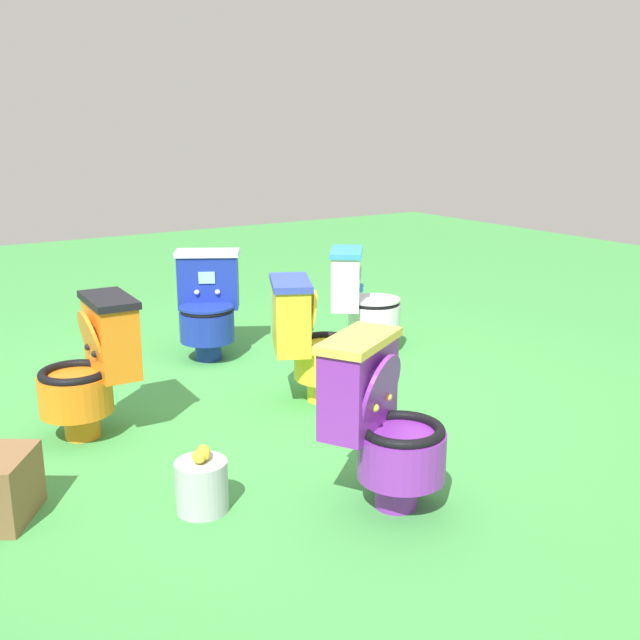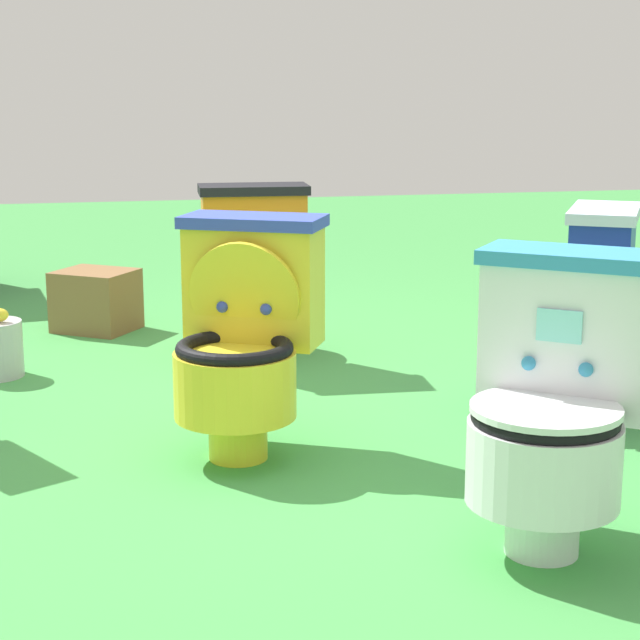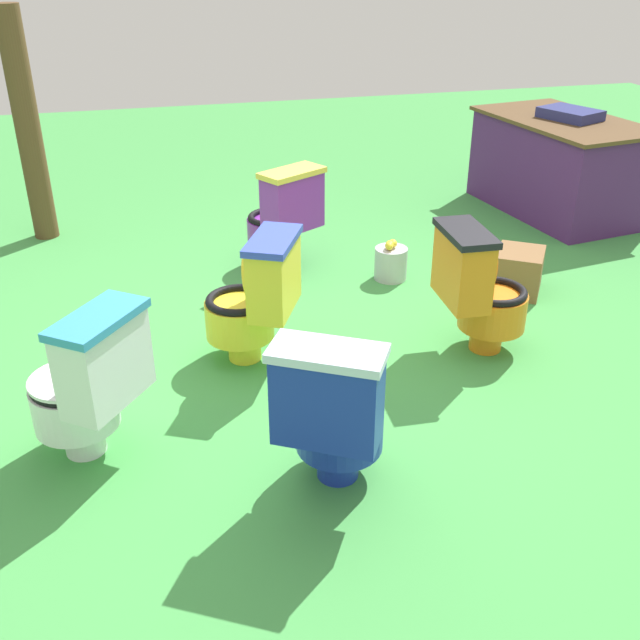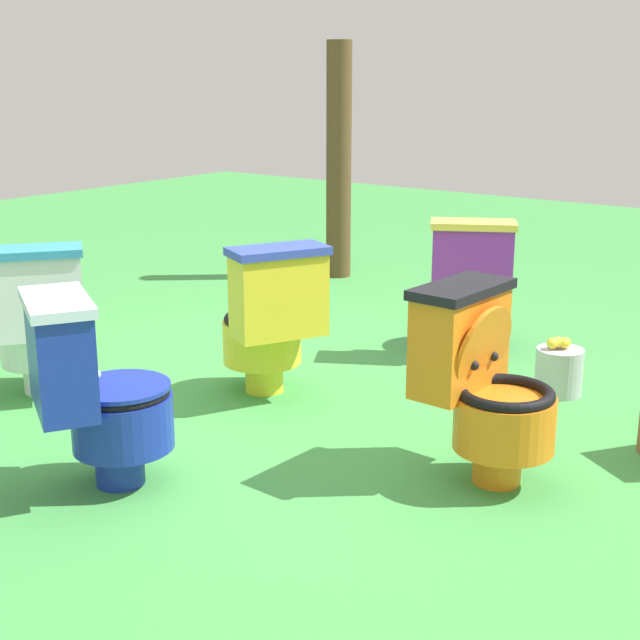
# 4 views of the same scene
# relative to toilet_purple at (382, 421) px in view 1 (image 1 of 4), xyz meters

# --- Properties ---
(ground) EXTENTS (14.00, 14.00, 0.00)m
(ground) POSITION_rel_toilet_purple_xyz_m (1.21, -0.11, -0.37)
(ground) COLOR #429947
(toilet_purple) EXTENTS (0.63, 0.59, 0.73)m
(toilet_purple) POSITION_rel_toilet_purple_xyz_m (0.00, 0.00, 0.00)
(toilet_purple) COLOR purple
(toilet_purple) RESTS_ON ground
(toilet_orange) EXTENTS (0.44, 0.51, 0.73)m
(toilet_orange) POSITION_rel_toilet_purple_xyz_m (1.39, 0.79, 0.00)
(toilet_orange) COLOR orange
(toilet_orange) RESTS_ON ground
(toilet_blue) EXTENTS (0.63, 0.60, 0.73)m
(toilet_blue) POSITION_rel_toilet_purple_xyz_m (2.30, -0.28, -0.00)
(toilet_blue) COLOR #192D9E
(toilet_blue) RESTS_ON ground
(toilet_yellow) EXTENTS (0.58, 0.62, 0.73)m
(toilet_yellow) POSITION_rel_toilet_purple_xyz_m (1.19, -0.40, 0.00)
(toilet_yellow) COLOR yellow
(toilet_yellow) RESTS_ON ground
(toilet_white) EXTENTS (0.62, 0.64, 0.73)m
(toilet_white) POSITION_rel_toilet_purple_xyz_m (1.83, -1.24, -0.00)
(toilet_white) COLOR white
(toilet_white) RESTS_ON ground
(lemon_bucket) EXTENTS (0.22, 0.22, 0.28)m
(lemon_bucket) POSITION_rel_toilet_purple_xyz_m (0.35, 0.67, -0.26)
(lemon_bucket) COLOR #B7B7BF
(lemon_bucket) RESTS_ON ground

